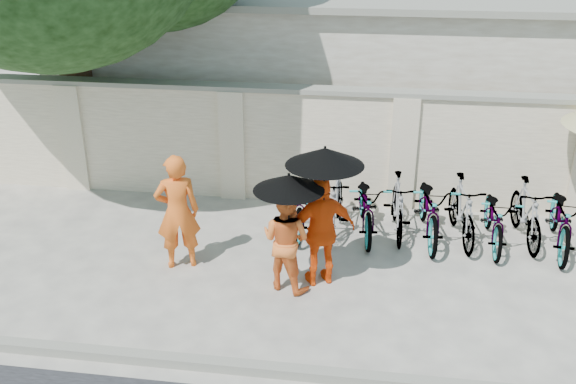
# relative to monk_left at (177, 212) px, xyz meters

# --- Properties ---
(ground) EXTENTS (80.00, 80.00, 0.00)m
(ground) POSITION_rel_monk_left_xyz_m (1.24, -0.54, -0.87)
(ground) COLOR #BCB6A7
(kerb) EXTENTS (40.00, 0.16, 0.12)m
(kerb) POSITION_rel_monk_left_xyz_m (1.24, -2.24, -0.81)
(kerb) COLOR gray
(kerb) RESTS_ON ground
(compound_wall) EXTENTS (20.00, 0.30, 2.00)m
(compound_wall) POSITION_rel_monk_left_xyz_m (2.24, 2.66, 0.13)
(compound_wall) COLOR beige
(compound_wall) RESTS_ON ground
(building_behind) EXTENTS (14.00, 6.00, 3.20)m
(building_behind) POSITION_rel_monk_left_xyz_m (3.24, 6.46, 0.73)
(building_behind) COLOR silver
(building_behind) RESTS_ON ground
(monk_left) EXTENTS (0.74, 0.62, 1.74)m
(monk_left) POSITION_rel_monk_left_xyz_m (0.00, 0.00, 0.00)
(monk_left) COLOR orange
(monk_left) RESTS_ON ground
(monk_center) EXTENTS (0.87, 0.79, 1.47)m
(monk_center) POSITION_rel_monk_left_xyz_m (1.63, -0.36, -0.14)
(monk_center) COLOR orange
(monk_center) RESTS_ON ground
(parasol_center) EXTENTS (0.94, 0.94, 0.89)m
(parasol_center) POSITION_rel_monk_left_xyz_m (1.68, -0.44, 0.74)
(parasol_center) COLOR black
(parasol_center) RESTS_ON ground
(monk_right) EXTENTS (1.03, 0.76, 1.62)m
(monk_right) POSITION_rel_monk_left_xyz_m (2.10, -0.18, -0.06)
(monk_right) COLOR #E9460B
(monk_right) RESTS_ON ground
(parasol_right) EXTENTS (1.04, 1.04, 1.13)m
(parasol_right) POSITION_rel_monk_left_xyz_m (2.12, -0.26, 1.06)
(parasol_right) COLOR black
(parasol_right) RESTS_ON ground
(bike_0) EXTENTS (0.70, 1.87, 0.97)m
(bike_0) POSITION_rel_monk_left_xyz_m (1.68, 1.48, -0.39)
(bike_0) COLOR #A5A7B2
(bike_0) RESTS_ON ground
(bike_1) EXTENTS (0.55, 1.70, 1.01)m
(bike_1) POSITION_rel_monk_left_xyz_m (2.18, 1.46, -0.37)
(bike_1) COLOR #A5A7B2
(bike_1) RESTS_ON ground
(bike_2) EXTENTS (0.85, 1.90, 0.97)m
(bike_2) POSITION_rel_monk_left_xyz_m (2.67, 1.46, -0.39)
(bike_2) COLOR #A5A7B2
(bike_2) RESTS_ON ground
(bike_3) EXTENTS (0.56, 1.64, 0.97)m
(bike_3) POSITION_rel_monk_left_xyz_m (3.17, 1.49, -0.39)
(bike_3) COLOR #A5A7B2
(bike_3) RESTS_ON ground
(bike_4) EXTENTS (0.81, 2.00, 1.03)m
(bike_4) POSITION_rel_monk_left_xyz_m (3.67, 1.44, -0.36)
(bike_4) COLOR #A5A7B2
(bike_4) RESTS_ON ground
(bike_5) EXTENTS (0.68, 1.74, 1.02)m
(bike_5) POSITION_rel_monk_left_xyz_m (4.17, 1.44, -0.36)
(bike_5) COLOR #A5A7B2
(bike_5) RESTS_ON ground
(bike_6) EXTENTS (0.63, 1.73, 0.90)m
(bike_6) POSITION_rel_monk_left_xyz_m (4.67, 1.35, -0.42)
(bike_6) COLOR #A5A7B2
(bike_6) RESTS_ON ground
(bike_7) EXTENTS (0.60, 1.67, 0.98)m
(bike_7) POSITION_rel_monk_left_xyz_m (5.17, 1.53, -0.38)
(bike_7) COLOR #A5A7B2
(bike_7) RESTS_ON ground
(bike_8) EXTENTS (0.89, 1.98, 1.00)m
(bike_8) POSITION_rel_monk_left_xyz_m (5.67, 1.37, -0.37)
(bike_8) COLOR #A5A7B2
(bike_8) RESTS_ON ground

